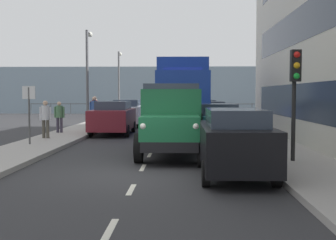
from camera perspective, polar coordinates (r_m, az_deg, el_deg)
name	(u,v)px	position (r m, az deg, el deg)	size (l,w,h in m)	color
ground_plane	(160,136)	(21.78, -1.09, -2.11)	(80.00, 80.00, 0.00)	#2D2D30
sidewalk_left	(251,135)	(22.01, 10.79, -1.92)	(2.29, 44.46, 0.15)	#9E9993
sidewalk_right	(69,134)	(22.47, -12.73, -1.83)	(2.29, 44.46, 0.15)	#9E9993
road_centreline_markings	(159,137)	(21.27, -1.16, -2.23)	(0.12, 39.85, 0.01)	silver
sea_horizon	(172,90)	(46.90, 0.48, 3.90)	(80.00, 0.80, 5.00)	gray
seawall_railing	(171,106)	(43.31, 0.37, 1.85)	(28.08, 0.08, 1.20)	#4C5156
truck_vintage_green	(171,122)	(14.53, 0.45, -0.20)	(2.17, 5.64, 2.43)	black
lorry_cargo_blue	(183,94)	(22.83, 1.92, 3.36)	(2.58, 8.20, 3.87)	#193899
car_black_kerbside_near	(234,141)	(11.22, 8.65, -2.76)	(1.76, 4.26, 1.72)	black
car_teal_kerbside_1	(216,125)	(17.19, 6.27, -0.61)	(1.83, 4.10, 1.72)	#1E6670
car_silver_kerbside_2	(208,117)	(22.44, 5.24, 0.33)	(1.93, 3.80, 1.72)	#B7BABF
car_navy_kerbside_3	(203,113)	(27.48, 4.61, 0.89)	(1.80, 4.24, 1.72)	navy
car_maroon_oppositeside_0	(113,117)	(22.73, -7.15, 0.36)	(1.97, 4.44, 1.72)	maroon
car_white_oppositeside_1	(127,113)	(28.38, -5.35, 0.97)	(1.93, 4.40, 1.72)	white
pedestrian_in_dark_coat	(45,116)	(19.99, -15.66, 0.48)	(0.53, 0.34, 1.65)	#4C473D
pedestrian_strolling	(59,115)	(22.67, -13.96, 0.70)	(0.53, 0.34, 1.56)	#383342
pedestrian_with_bag	(94,110)	(25.07, -9.58, 1.35)	(0.53, 0.34, 1.80)	#4C473D
pedestrian_by_lamp	(95,108)	(27.08, -9.52, 1.51)	(0.53, 0.34, 1.81)	#383342
pedestrian_couple_b	(96,109)	(28.97, -9.35, 1.37)	(0.53, 0.34, 1.60)	black
traffic_light_near	(295,81)	(13.08, 16.21, 4.93)	(0.28, 0.41, 3.20)	black
lamp_post_promenade	(88,68)	(27.11, -10.39, 6.63)	(0.32, 1.14, 5.79)	#59595B
lamp_post_far	(119,77)	(39.69, -6.38, 5.59)	(0.32, 1.14, 5.74)	#59595B
street_sign	(29,105)	(17.71, -17.65, 1.92)	(0.50, 0.07, 2.25)	#4C4C4C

